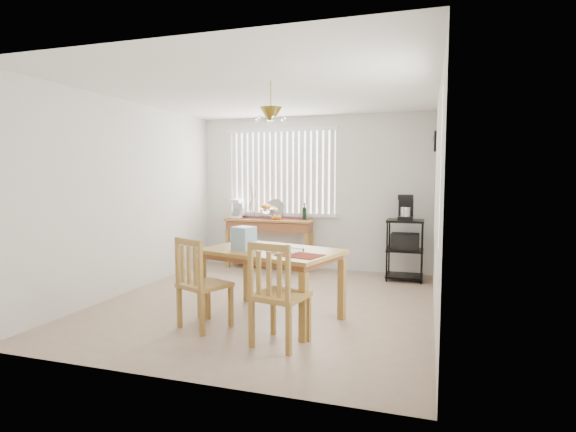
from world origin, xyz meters
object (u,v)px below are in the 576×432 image
(wire_cart, at_px, (405,244))
(dining_table, at_px, (271,257))
(chair_right, at_px, (278,295))
(sideboard, at_px, (270,231))
(cart_items, at_px, (406,208))
(chair_left, at_px, (202,284))

(wire_cart, distance_m, dining_table, 2.72)
(dining_table, xyz_separation_m, chair_right, (0.33, -0.75, -0.21))
(sideboard, distance_m, chair_right, 3.60)
(sideboard, bearing_deg, cart_items, -5.56)
(wire_cart, height_order, chair_right, chair_right)
(sideboard, height_order, chair_left, chair_left)
(sideboard, relative_size, cart_items, 3.96)
(wire_cart, distance_m, cart_items, 0.55)
(chair_right, bearing_deg, cart_items, 72.64)
(wire_cart, relative_size, chair_right, 0.94)
(wire_cart, relative_size, dining_table, 0.56)
(cart_items, bearing_deg, dining_table, -118.83)
(dining_table, bearing_deg, chair_right, -66.01)
(cart_items, distance_m, dining_table, 2.75)
(sideboard, bearing_deg, chair_right, -68.92)
(cart_items, relative_size, chair_right, 0.39)
(chair_right, bearing_deg, wire_cart, 72.58)
(chair_left, distance_m, chair_right, 0.95)
(wire_cart, bearing_deg, dining_table, -118.93)
(cart_items, distance_m, chair_left, 3.52)
(cart_items, height_order, dining_table, cart_items)
(chair_left, bearing_deg, chair_right, -14.10)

